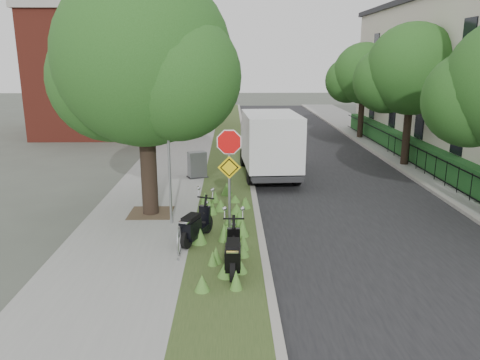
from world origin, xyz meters
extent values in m
plane|color=#4C5147|center=(0.00, 0.00, 0.00)|extent=(120.00, 120.00, 0.00)
cube|color=gray|center=(-4.25, 10.00, 0.06)|extent=(3.50, 60.00, 0.12)
cube|color=#31461E|center=(-1.50, 10.00, 0.06)|extent=(2.00, 60.00, 0.12)
cube|color=#9E9991|center=(-0.50, 10.00, 0.07)|extent=(0.20, 60.00, 0.13)
cube|color=black|center=(3.00, 10.00, 0.01)|extent=(7.00, 60.00, 0.01)
cube|color=#9E9991|center=(6.50, 10.00, 0.07)|extent=(0.20, 60.00, 0.13)
cube|color=gray|center=(8.20, 10.00, 0.06)|extent=(3.20, 60.00, 0.12)
cylinder|color=black|center=(-4.00, 2.80, 2.36)|extent=(0.52, 0.52, 4.48)
sphere|color=#23511B|center=(-4.00, 2.80, 5.08)|extent=(5.40, 5.40, 5.40)
sphere|color=#23511B|center=(-5.21, 3.61, 4.41)|extent=(4.05, 4.05, 4.05)
sphere|color=#23511B|center=(-2.92, 2.12, 4.54)|extent=(3.78, 3.78, 3.78)
cube|color=#473828|center=(-4.00, 2.80, 0.12)|extent=(1.40, 1.40, 0.01)
cylinder|color=#A5A8AD|center=(-3.20, 1.80, 2.12)|extent=(0.08, 0.08, 4.00)
torus|color=#A5A8AD|center=(-2.70, -0.60, 0.50)|extent=(0.05, 0.77, 0.77)
cube|color=#A5A8AD|center=(-2.70, -0.96, 0.14)|extent=(0.06, 0.06, 0.04)
cube|color=#A5A8AD|center=(-2.70, -0.24, 0.14)|extent=(0.06, 0.06, 0.04)
cylinder|color=#A5A8AD|center=(-1.40, 0.60, 1.62)|extent=(0.07, 0.07, 3.00)
cylinder|color=red|center=(-1.40, 0.57, 2.87)|extent=(0.86, 0.03, 0.86)
cylinder|color=white|center=(-1.40, 0.58, 2.87)|extent=(0.94, 0.02, 0.94)
cube|color=yellow|center=(-1.40, 0.57, 2.17)|extent=(0.64, 0.03, 0.64)
cube|color=black|center=(7.20, 10.00, 1.07)|extent=(0.04, 24.00, 0.04)
cube|color=black|center=(7.20, 10.00, 0.27)|extent=(0.04, 24.00, 0.04)
cylinder|color=black|center=(7.20, 10.00, 0.62)|extent=(0.03, 0.03, 1.00)
cube|color=#1B4E21|center=(7.90, 10.00, 0.67)|extent=(1.00, 24.00, 1.10)
cube|color=#2D2D33|center=(7.95, 10.00, 4.30)|extent=(0.25, 26.00, 0.60)
cube|color=maroon|center=(-9.50, 22.00, 4.00)|extent=(9.00, 10.00, 8.00)
cube|color=#9E9991|center=(-9.50, 22.00, 8.10)|extent=(9.40, 10.40, 0.40)
sphere|color=#23511B|center=(6.10, 2.60, 3.84)|extent=(3.00, 3.00, 3.00)
cylinder|color=black|center=(7.00, 10.00, 2.14)|extent=(0.36, 0.36, 4.03)
sphere|color=#23511B|center=(7.00, 10.00, 4.58)|extent=(4.20, 4.20, 4.20)
sphere|color=#23511B|center=(6.05, 10.63, 4.06)|extent=(3.15, 3.15, 3.15)
sphere|color=#23511B|center=(7.84, 9.47, 4.16)|extent=(2.94, 2.94, 2.94)
cylinder|color=black|center=(7.00, 18.00, 1.94)|extent=(0.36, 0.36, 3.64)
sphere|color=#23511B|center=(7.00, 18.00, 4.15)|extent=(3.80, 3.80, 3.80)
sphere|color=#23511B|center=(6.14, 18.57, 3.67)|extent=(2.85, 2.85, 2.85)
sphere|color=#23511B|center=(7.76, 17.52, 3.77)|extent=(2.66, 2.66, 2.66)
cylinder|color=black|center=(-1.29, -0.87, 0.38)|extent=(0.14, 0.53, 0.53)
cylinder|color=black|center=(-1.32, -2.12, 0.38)|extent=(0.14, 0.53, 0.53)
cube|color=black|center=(-1.31, -1.55, 0.40)|extent=(0.38, 1.17, 0.18)
cube|color=black|center=(-1.32, -1.90, 0.65)|extent=(0.38, 0.67, 0.40)
cube|color=black|center=(-1.32, -1.85, 0.91)|extent=(0.32, 0.61, 0.12)
cylinder|color=black|center=(-2.06, 0.96, 0.38)|extent=(0.32, 0.53, 0.52)
cylinder|color=black|center=(-2.54, -0.19, 0.38)|extent=(0.32, 0.53, 0.52)
cube|color=black|center=(-2.32, 0.34, 0.40)|extent=(0.77, 1.20, 0.18)
cube|color=black|center=(-2.46, 0.02, 0.64)|extent=(0.59, 0.74, 0.40)
cube|color=black|center=(-2.44, 0.06, 0.90)|extent=(0.51, 0.67, 0.12)
cube|color=#262628|center=(0.30, 8.07, 0.51)|extent=(2.28, 5.37, 0.18)
cube|color=#B7BABC|center=(0.18, 10.10, 1.35)|extent=(2.11, 1.50, 1.59)
cube|color=white|center=(0.33, 7.52, 1.75)|extent=(2.40, 3.89, 2.18)
cube|color=#262628|center=(-2.80, 7.59, 0.14)|extent=(0.97, 0.83, 0.04)
cube|color=slate|center=(-2.80, 7.59, 0.67)|extent=(0.85, 0.71, 1.10)
camera|label=1|loc=(-1.35, -11.88, 5.06)|focal=35.00mm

